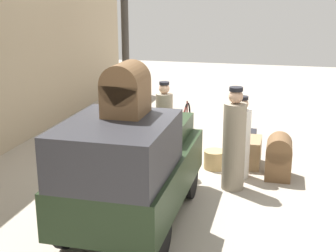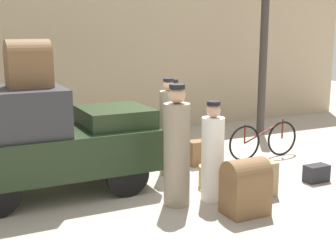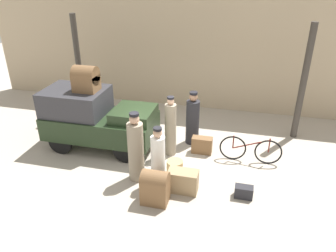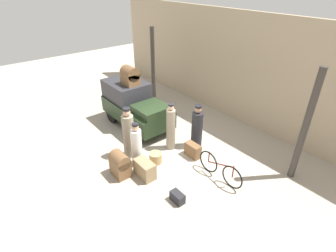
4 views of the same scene
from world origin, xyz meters
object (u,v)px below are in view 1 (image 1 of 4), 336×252
object	(u,v)px
porter_standing_middle	(234,143)
trunk_on_truck_roof	(126,90)
bicycle	(183,122)
trunk_barrel_dark	(279,156)
porter_lifting_near_truck	(132,124)
porter_with_bicycle	(164,130)
conductor_in_dark_uniform	(241,141)
suitcase_tan_flat	(162,144)
wicker_basket	(215,160)
truck	(131,165)
suitcase_small_leather	(251,152)
trunk_umber_medium	(251,137)

from	to	relation	value
porter_standing_middle	trunk_on_truck_roof	bearing A→B (deg)	144.58
bicycle	trunk_barrel_dark	bearing A→B (deg)	-132.28
porter_lifting_near_truck	porter_standing_middle	distance (m)	2.50
porter_with_bicycle	conductor_in_dark_uniform	bearing A→B (deg)	-88.48
porter_with_bicycle	porter_lifting_near_truck	bearing A→B (deg)	59.21
porter_with_bicycle	suitcase_tan_flat	world-z (taller)	porter_with_bicycle
wicker_basket	porter_standing_middle	bearing A→B (deg)	-153.05
conductor_in_dark_uniform	truck	bearing A→B (deg)	148.60
suitcase_small_leather	trunk_barrel_dark	distance (m)	0.80
trunk_barrel_dark	suitcase_tan_flat	world-z (taller)	trunk_barrel_dark
porter_with_bicycle	trunk_barrel_dark	size ratio (longest dim) A/B	2.14
porter_lifting_near_truck	trunk_on_truck_roof	size ratio (longest dim) A/B	2.29
truck	trunk_barrel_dark	distance (m)	3.31
porter_standing_middle	trunk_on_truck_roof	xyz separation A→B (m)	(-1.90, 1.35, 1.29)
porter_with_bicycle	suitcase_small_leather	bearing A→B (deg)	-66.69
wicker_basket	porter_lifting_near_truck	xyz separation A→B (m)	(0.15, 1.80, 0.58)
porter_lifting_near_truck	bicycle	bearing A→B (deg)	-22.06
trunk_barrel_dark	suitcase_tan_flat	bearing A→B (deg)	73.72
truck	trunk_barrel_dark	bearing A→B (deg)	-41.16
suitcase_small_leather	trunk_on_truck_roof	xyz separation A→B (m)	(-3.18, 1.58, 1.87)
truck	porter_with_bicycle	xyz separation A→B (m)	(2.29, 0.07, -0.12)
truck	bicycle	bearing A→B (deg)	2.31
trunk_on_truck_roof	trunk_barrel_dark	bearing A→B (deg)	-39.26
truck	conductor_in_dark_uniform	bearing A→B (deg)	-31.40
porter_lifting_near_truck	porter_standing_middle	world-z (taller)	porter_standing_middle
porter_lifting_near_truck	suitcase_tan_flat	bearing A→B (deg)	-54.39
porter_standing_middle	trunk_on_truck_roof	world-z (taller)	trunk_on_truck_roof
trunk_umber_medium	suitcase_tan_flat	xyz separation A→B (m)	(-1.30, 1.83, 0.10)
trunk_barrel_dark	trunk_umber_medium	world-z (taller)	trunk_barrel_dark
truck	wicker_basket	size ratio (longest dim) A/B	7.48
trunk_barrel_dark	trunk_on_truck_roof	xyz separation A→B (m)	(-2.63, 2.15, 1.72)
trunk_barrel_dark	trunk_umber_medium	xyz separation A→B (m)	(2.03, 0.67, -0.28)
conductor_in_dark_uniform	porter_with_bicycle	xyz separation A→B (m)	(-0.04, 1.50, 0.11)
suitcase_small_leather	trunk_umber_medium	bearing A→B (deg)	3.99
porter_lifting_near_truck	suitcase_small_leather	world-z (taller)	porter_lifting_near_truck
bicycle	suitcase_small_leather	xyz separation A→B (m)	(-1.58, -1.77, -0.10)
suitcase_small_leather	trunk_umber_medium	xyz separation A→B (m)	(1.48, 0.10, -0.13)
porter_with_bicycle	suitcase_tan_flat	size ratio (longest dim) A/B	3.03
bicycle	trunk_on_truck_roof	distance (m)	5.08
porter_standing_middle	trunk_umber_medium	world-z (taller)	porter_standing_middle
truck	porter_standing_middle	bearing A→B (deg)	-37.99
trunk_barrel_dark	trunk_on_truck_roof	world-z (taller)	trunk_on_truck_roof
conductor_in_dark_uniform	porter_with_bicycle	distance (m)	1.50
conductor_in_dark_uniform	trunk_on_truck_roof	world-z (taller)	trunk_on_truck_roof
porter_with_bicycle	trunk_on_truck_roof	xyz separation A→B (m)	(-2.46, -0.07, 1.31)
truck	suitcase_tan_flat	bearing A→B (deg)	6.31
suitcase_small_leather	wicker_basket	bearing A→B (deg)	117.52
porter_lifting_near_truck	porter_with_bicycle	bearing A→B (deg)	-120.79
trunk_barrel_dark	bicycle	bearing A→B (deg)	47.72
porter_standing_middle	trunk_barrel_dark	world-z (taller)	porter_standing_middle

